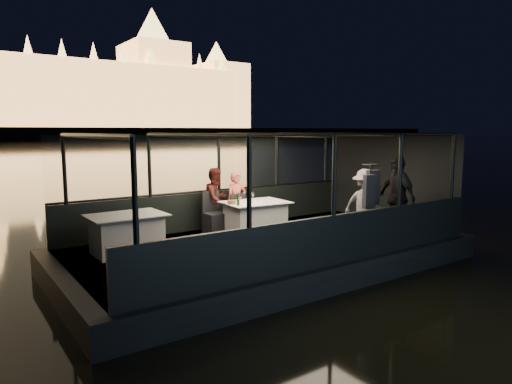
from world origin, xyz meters
TOP-DOWN VIEW (x-y plane):
  - boat_hull at (0.00, 0.00)m, footprint 8.60×4.40m
  - boat_deck at (0.00, 0.00)m, footprint 8.00×4.00m
  - gunwale_port at (0.00, 2.00)m, footprint 8.00×0.08m
  - gunwale_starboard at (0.00, -2.00)m, footprint 8.00×0.08m
  - cabin_glass_port at (0.00, 2.00)m, footprint 8.00×0.02m
  - cabin_glass_starboard at (0.00, -2.00)m, footprint 8.00×0.02m
  - cabin_roof_glass at (0.00, 0.00)m, footprint 8.00×4.00m
  - end_wall_fore at (-4.00, 0.00)m, footprint 0.02×4.00m
  - end_wall_aft at (4.00, 0.00)m, footprint 0.02×4.00m
  - canopy_ribs at (0.00, 0.00)m, footprint 8.00×4.00m
  - dining_table_central at (0.23, 0.77)m, footprint 1.53×1.16m
  - dining_table_aft at (-2.75, 0.88)m, footprint 1.46×1.07m
  - chair_port_left at (-0.48, 1.37)m, footprint 0.47×0.47m
  - chair_port_right at (0.16, 1.22)m, footprint 0.43×0.43m
  - coat_stand at (1.54, -1.47)m, footprint 0.57×0.51m
  - person_woman_coral at (0.21, 1.52)m, footprint 0.53×0.38m
  - person_man_maroon at (-0.29, 1.64)m, footprint 0.90×0.82m
  - passenger_stripe at (1.82, -1.11)m, footprint 0.78×1.12m
  - passenger_dark at (2.60, -1.32)m, footprint 0.68×1.17m
  - wine_bottle at (-0.37, 0.56)m, footprint 0.07×0.07m
  - bread_basket at (-0.37, 0.81)m, footprint 0.26×0.26m
  - amber_candle at (0.03, 0.75)m, footprint 0.08×0.08m
  - plate_near at (0.44, 0.58)m, footprint 0.31×0.31m
  - plate_far at (-0.37, 0.96)m, footprint 0.30×0.30m
  - wine_glass_white at (-0.37, 0.54)m, footprint 0.08×0.08m
  - wine_glass_red at (0.26, 0.97)m, footprint 0.08×0.08m
  - wine_glass_empty at (0.09, 0.65)m, footprint 0.09×0.09m

SIDE VIEW (x-z plane):
  - boat_hull at x=0.00m, z-range -0.50..0.50m
  - boat_deck at x=0.00m, z-range 0.46..0.50m
  - dining_table_central at x=0.23m, z-range 0.50..1.27m
  - dining_table_aft at x=-2.75m, z-range 0.50..1.27m
  - gunwale_port at x=0.00m, z-range 0.50..1.40m
  - gunwale_starboard at x=0.00m, z-range 0.50..1.40m
  - chair_port_left at x=-0.48m, z-range 0.46..1.44m
  - chair_port_right at x=0.16m, z-range 0.51..1.39m
  - person_woman_coral at x=0.21m, z-range 0.56..1.94m
  - person_man_maroon at x=-0.29m, z-range 0.49..2.01m
  - plate_near at x=0.44m, z-range 1.27..1.28m
  - plate_far at x=-0.37m, z-range 1.26..1.28m
  - bread_basket at x=-0.37m, z-range 1.27..1.34m
  - amber_candle at x=0.03m, z-range 1.26..1.35m
  - passenger_stripe at x=1.82m, z-range 0.56..2.14m
  - passenger_dark at x=2.60m, z-range 0.42..2.28m
  - wine_glass_white at x=-0.37m, z-range 1.27..1.45m
  - wine_glass_red at x=0.26m, z-range 1.26..1.46m
  - wine_glass_empty at x=0.09m, z-range 1.26..1.46m
  - coat_stand at x=1.54m, z-range 0.53..2.27m
  - wine_bottle at x=-0.37m, z-range 1.27..1.56m
  - end_wall_fore at x=-4.00m, z-range 0.50..2.80m
  - end_wall_aft at x=4.00m, z-range 0.50..2.80m
  - canopy_ribs at x=0.00m, z-range 0.50..2.80m
  - cabin_glass_port at x=0.00m, z-range 1.40..2.80m
  - cabin_glass_starboard at x=0.00m, z-range 1.40..2.80m
  - cabin_roof_glass at x=0.00m, z-range 2.79..2.81m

